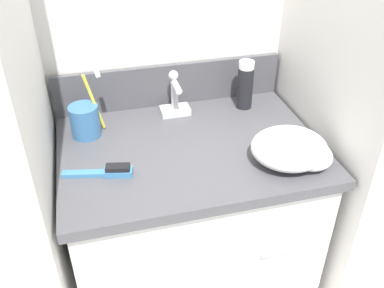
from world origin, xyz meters
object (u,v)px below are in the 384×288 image
(hairbrush, at_px, (108,172))
(hand_towel, at_px, (294,149))
(shaving_cream_can, at_px, (245,85))
(toothbrush_cup, at_px, (85,120))

(hairbrush, relative_size, hand_towel, 0.87)
(shaving_cream_can, bearing_deg, toothbrush_cup, -174.98)
(toothbrush_cup, bearing_deg, shaving_cream_can, 5.02)
(toothbrush_cup, distance_m, shaving_cream_can, 0.49)
(toothbrush_cup, height_order, hairbrush, toothbrush_cup)
(hand_towel, bearing_deg, shaving_cream_can, 93.54)
(toothbrush_cup, relative_size, shaving_cream_can, 1.28)
(toothbrush_cup, height_order, shaving_cream_can, toothbrush_cup)
(shaving_cream_can, distance_m, hand_towel, 0.31)
(shaving_cream_can, height_order, hand_towel, shaving_cream_can)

